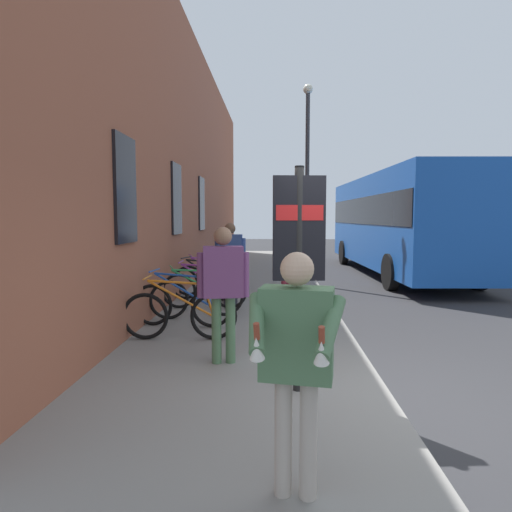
{
  "coord_description": "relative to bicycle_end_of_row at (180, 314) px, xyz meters",
  "views": [
    {
      "loc": [
        -4.64,
        1.25,
        1.99
      ],
      "look_at": [
        4.18,
        1.61,
        1.22
      ],
      "focal_mm": 31.31,
      "sensor_mm": 36.0,
      "label": 1
    }
  ],
  "objects": [
    {
      "name": "bicycle_far_end",
      "position": [
        1.51,
        -0.02,
        0.0
      ],
      "size": [
        0.68,
        1.7,
        0.97
      ],
      "color": "black",
      "rests_on": "sidewalk_pavement"
    },
    {
      "name": "bicycle_under_window",
      "position": [
        4.0,
        0.1,
        0.0
      ],
      "size": [
        0.7,
        1.69,
        0.97
      ],
      "color": "black",
      "rests_on": "sidewalk_pavement"
    },
    {
      "name": "tourist_with_hotdogs",
      "position": [
        -3.8,
        -1.58,
        0.63
      ],
      "size": [
        0.62,
        0.63,
        1.65
      ],
      "color": "#B2A599",
      "rests_on": "sidewalk_pavement"
    },
    {
      "name": "sidewalk_pavement",
      "position": [
        6.0,
        -0.93,
        -0.45
      ],
      "size": [
        24.0,
        3.5,
        0.12
      ],
      "primitive_type": "cube",
      "color": "gray",
      "rests_on": "ground"
    },
    {
      "name": "bicycle_mid_rack",
      "position": [
        0.82,
        0.13,
        0.0
      ],
      "size": [
        0.48,
        1.77,
        0.97
      ],
      "color": "black",
      "rests_on": "sidewalk_pavement"
    },
    {
      "name": "city_bus",
      "position": [
        8.97,
        -5.68,
        1.41
      ],
      "size": [
        10.58,
        2.92,
        3.35
      ],
      "color": "#1951B2",
      "rests_on": "ground"
    },
    {
      "name": "bicycle_leaning_wall",
      "position": [
        3.19,
        0.09,
        0.0
      ],
      "size": [
        0.64,
        1.72,
        0.97
      ],
      "color": "black",
      "rests_on": "sidewalk_pavement"
    },
    {
      "name": "street_lamp",
      "position": [
        6.52,
        -2.38,
        2.93
      ],
      "size": [
        0.28,
        0.28,
        5.66
      ],
      "color": "#333338",
      "rests_on": "sidewalk_pavement"
    },
    {
      "name": "transit_info_sign",
      "position": [
        -1.93,
        -1.7,
        1.21
      ],
      "size": [
        0.13,
        0.55,
        2.4
      ],
      "color": "black",
      "rests_on": "sidewalk_pavement"
    },
    {
      "name": "pedestrian_by_facade",
      "position": [
        -1.06,
        -0.79,
        0.68
      ],
      "size": [
        0.33,
        0.65,
        1.75
      ],
      "color": "#4C724C",
      "rests_on": "sidewalk_pavement"
    },
    {
      "name": "ground",
      "position": [
        4.0,
        -3.68,
        -0.51
      ],
      "size": [
        60.0,
        60.0,
        0.0
      ],
      "primitive_type": "plane",
      "color": "#2D2D30"
    },
    {
      "name": "station_facade",
      "position": [
        6.99,
        1.11,
        3.03
      ],
      "size": [
        22.0,
        0.65,
        7.08
      ],
      "color": "#9E563D",
      "rests_on": "ground"
    },
    {
      "name": "pedestrian_crossing_street",
      "position": [
        4.44,
        -1.72,
        0.7
      ],
      "size": [
        0.6,
        0.47,
        1.79
      ],
      "color": "maroon",
      "rests_on": "sidewalk_pavement"
    },
    {
      "name": "pedestrian_near_bus",
      "position": [
        2.79,
        -0.5,
        0.68
      ],
      "size": [
        0.26,
        0.66,
        1.75
      ],
      "color": "#26262D",
      "rests_on": "sidewalk_pavement"
    },
    {
      "name": "bicycle_nearest_sign",
      "position": [
        2.34,
        -0.02,
        0.0
      ],
      "size": [
        0.48,
        1.77,
        0.97
      ],
      "color": "black",
      "rests_on": "sidewalk_pavement"
    },
    {
      "name": "bicycle_end_of_row",
      "position": [
        0.0,
        0.0,
        0.0
      ],
      "size": [
        0.48,
        1.77,
        0.97
      ],
      "color": "black",
      "rests_on": "sidewalk_pavement"
    }
  ]
}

